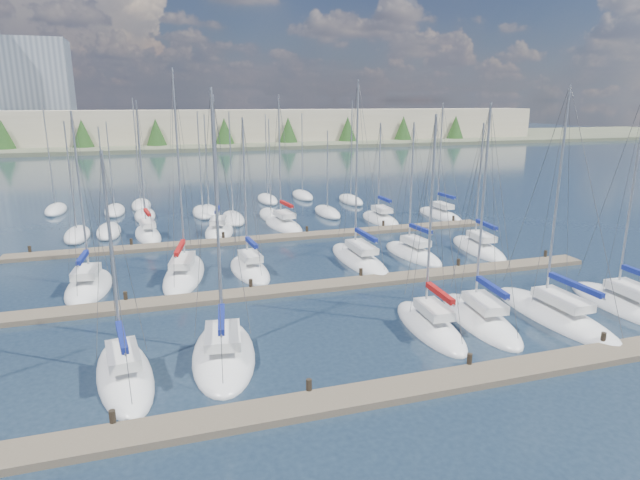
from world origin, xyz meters
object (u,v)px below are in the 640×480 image
object	(u,v)px
sailboat_k	(359,260)
sailboat_q	(380,219)
sailboat_r	(440,215)
sailboat_n	(148,235)
sailboat_l	(413,254)
sailboat_h	(89,286)
sailboat_f	(554,315)
sailboat_e	(480,319)
sailboat_m	(478,248)
sailboat_i	(184,274)
sailboat_g	(625,305)
sailboat_j	(250,270)
sailboat_p	(283,225)
sailboat_o	(219,231)
sailboat_c	(224,354)
sailboat_d	(430,326)
sailboat_b	(125,375)

from	to	relation	value
sailboat_k	sailboat_q	bearing A→B (deg)	58.90
sailboat_r	sailboat_n	world-z (taller)	sailboat_n
sailboat_l	sailboat_h	world-z (taller)	sailboat_h
sailboat_f	sailboat_e	bearing A→B (deg)	168.68
sailboat_e	sailboat_n	distance (m)	32.71
sailboat_r	sailboat_m	world-z (taller)	sailboat_r
sailboat_i	sailboat_r	bearing A→B (deg)	35.45
sailboat_g	sailboat_j	distance (m)	25.37
sailboat_k	sailboat_l	bearing A→B (deg)	1.88
sailboat_p	sailboat_f	xyz separation A→B (m)	(9.71, -28.14, -0.01)
sailboat_o	sailboat_q	world-z (taller)	sailboat_o
sailboat_m	sailboat_h	world-z (taller)	sailboat_h
sailboat_p	sailboat_i	bearing A→B (deg)	-135.23
sailboat_c	sailboat_k	xyz separation A→B (m)	(12.56, 13.31, 0.01)
sailboat_c	sailboat_k	distance (m)	18.30
sailboat_l	sailboat_q	size ratio (longest dim) A/B	1.05
sailboat_p	sailboat_i	distance (m)	17.29
sailboat_r	sailboat_i	world-z (taller)	sailboat_i
sailboat_f	sailboat_n	distance (m)	36.11
sailboat_d	sailboat_k	distance (m)	13.44
sailboat_g	sailboat_k	size ratio (longest dim) A/B	0.98
sailboat_d	sailboat_l	bearing A→B (deg)	70.02
sailboat_c	sailboat_o	bearing A→B (deg)	90.98
sailboat_j	sailboat_c	bearing A→B (deg)	-109.93
sailboat_l	sailboat_h	xyz separation A→B (m)	(-24.94, -0.63, 0.00)
sailboat_c	sailboat_j	size ratio (longest dim) A/B	1.15
sailboat_m	sailboat_l	bearing A→B (deg)	-176.91
sailboat_j	sailboat_k	world-z (taller)	sailboat_k
sailboat_j	sailboat_i	distance (m)	4.79
sailboat_b	sailboat_n	size ratio (longest dim) A/B	0.84
sailboat_m	sailboat_n	world-z (taller)	sailboat_n
sailboat_b	sailboat_q	size ratio (longest dim) A/B	1.01
sailboat_d	sailboat_i	distance (m)	18.72
sailboat_c	sailboat_b	distance (m)	4.73
sailboat_j	sailboat_g	bearing A→B (deg)	-38.23
sailboat_m	sailboat_j	xyz separation A→B (m)	(-19.91, -0.05, 0.01)
sailboat_h	sailboat_p	size ratio (longest dim) A/B	0.91
sailboat_b	sailboat_k	size ratio (longest dim) A/B	0.76
sailboat_p	sailboat_c	world-z (taller)	sailboat_c
sailboat_r	sailboat_d	world-z (taller)	sailboat_r
sailboat_l	sailboat_o	bearing A→B (deg)	132.20
sailboat_d	sailboat_k	world-z (taller)	sailboat_k
sailboat_q	sailboat_j	bearing A→B (deg)	-141.36
sailboat_n	sailboat_q	bearing A→B (deg)	-8.57
sailboat_j	sailboat_f	distance (m)	21.15
sailboat_o	sailboat_f	xyz separation A→B (m)	(16.36, -27.19, -0.01)
sailboat_p	sailboat_i	size ratio (longest dim) A/B	0.90
sailboat_o	sailboat_c	world-z (taller)	sailboat_c
sailboat_l	sailboat_m	distance (m)	6.16
sailboat_n	sailboat_d	bearing A→B (deg)	-68.58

